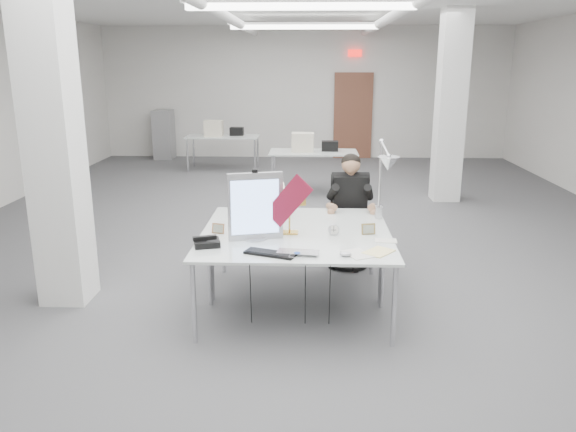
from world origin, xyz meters
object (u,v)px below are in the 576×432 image
(desk_main, at_px, (295,247))
(seated_person, at_px, (350,192))
(office_chair, at_px, (349,227))
(monitor, at_px, (255,206))
(desk_phone, at_px, (207,243))
(architect_lamp, at_px, (383,182))
(bankers_lamp, at_px, (289,218))
(beige_monitor, at_px, (268,201))
(laptop, at_px, (297,255))

(desk_main, xyz_separation_m, seated_person, (0.59, 1.52, 0.16))
(office_chair, bearing_deg, monitor, -126.49)
(desk_phone, distance_m, architect_lamp, 1.83)
(monitor, height_order, architect_lamp, architect_lamp)
(bankers_lamp, bearing_deg, beige_monitor, 86.53)
(office_chair, xyz_separation_m, beige_monitor, (-0.90, -0.55, 0.44))
(bankers_lamp, distance_m, beige_monitor, 0.69)
(monitor, bearing_deg, beige_monitor, 71.50)
(office_chair, bearing_deg, bankers_lamp, -120.54)
(monitor, bearing_deg, bankers_lamp, 17.59)
(monitor, distance_m, desk_phone, 0.54)
(desk_phone, height_order, beige_monitor, beige_monitor)
(laptop, xyz_separation_m, architect_lamp, (0.82, 0.99, 0.42))
(bankers_lamp, distance_m, desk_phone, 0.83)
(desk_main, xyz_separation_m, office_chair, (0.59, 1.57, -0.26))
(seated_person, height_order, architect_lamp, architect_lamp)
(office_chair, relative_size, architect_lamp, 1.10)
(bankers_lamp, relative_size, beige_monitor, 0.89)
(desk_phone, bearing_deg, desk_main, -12.90)
(desk_phone, bearing_deg, bankers_lamp, 14.47)
(laptop, distance_m, desk_phone, 0.84)
(seated_person, bearing_deg, bankers_lamp, -121.58)
(desk_main, bearing_deg, seated_person, 68.77)
(desk_phone, height_order, architect_lamp, architect_lamp)
(desk_main, bearing_deg, office_chair, 69.38)
(office_chair, height_order, bankers_lamp, bankers_lamp)
(seated_person, bearing_deg, monitor, -127.48)
(laptop, xyz_separation_m, desk_phone, (-0.80, 0.25, 0.01))
(desk_phone, bearing_deg, office_chair, 34.56)
(desk_main, distance_m, architect_lamp, 1.20)
(desk_main, distance_m, bankers_lamp, 0.42)
(desk_phone, bearing_deg, architect_lamp, 9.72)
(desk_main, height_order, desk_phone, desk_phone)
(desk_main, xyz_separation_m, monitor, (-0.36, 0.18, 0.32))
(desk_main, xyz_separation_m, desk_phone, (-0.78, -0.03, 0.04))
(laptop, bearing_deg, beige_monitor, 112.54)
(laptop, height_order, beige_monitor, beige_monitor)
(desk_main, height_order, architect_lamp, architect_lamp)
(laptop, height_order, desk_phone, desk_phone)
(laptop, bearing_deg, office_chair, 81.07)
(seated_person, relative_size, architect_lamp, 1.16)
(desk_phone, xyz_separation_m, architect_lamp, (1.63, 0.75, 0.41))
(desk_main, bearing_deg, laptop, -84.40)
(monitor, height_order, laptop, monitor)
(office_chair, xyz_separation_m, desk_phone, (-1.37, -1.60, 0.30))
(office_chair, distance_m, seated_person, 0.42)
(beige_monitor, bearing_deg, bankers_lamp, -73.40)
(office_chair, distance_m, laptop, 1.95)
(monitor, distance_m, laptop, 0.67)
(bankers_lamp, height_order, architect_lamp, architect_lamp)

